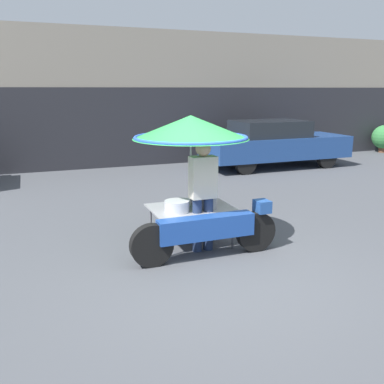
% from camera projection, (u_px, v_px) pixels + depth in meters
% --- Properties ---
extents(ground_plane, '(36.00, 36.00, 0.00)m').
position_uv_depth(ground_plane, '(222.00, 275.00, 5.56)').
color(ground_plane, '#4C4F54').
extents(shopfront_building, '(28.00, 2.06, 4.12)m').
position_uv_depth(shopfront_building, '(98.00, 99.00, 13.58)').
color(shopfront_building, gray).
rests_on(shopfront_building, ground).
extents(vendor_motorcycle_cart, '(2.19, 1.72, 1.98)m').
position_uv_depth(vendor_motorcycle_cart, '(193.00, 150.00, 6.25)').
color(vendor_motorcycle_cart, black).
rests_on(vendor_motorcycle_cart, ground).
extents(vendor_person, '(0.38, 0.22, 1.64)m').
position_uv_depth(vendor_person, '(203.00, 190.00, 6.21)').
color(vendor_person, navy).
rests_on(vendor_person, ground).
extents(parked_car, '(4.48, 1.65, 1.43)m').
position_uv_depth(parked_car, '(274.00, 143.00, 13.04)').
color(parked_car, black).
rests_on(parked_car, ground).
extents(potted_plant, '(0.89, 0.89, 1.03)m').
position_uv_depth(potted_plant, '(384.00, 137.00, 16.15)').
color(potted_plant, brown).
rests_on(potted_plant, ground).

